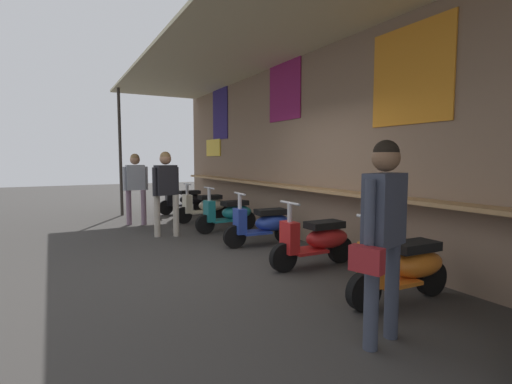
{
  "coord_description": "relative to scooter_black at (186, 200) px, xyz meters",
  "views": [
    {
      "loc": [
        5.04,
        -2.27,
        1.56
      ],
      "look_at": [
        -0.98,
        0.99,
        0.95
      ],
      "focal_mm": 26.67,
      "sensor_mm": 36.0,
      "label": 1
    }
  ],
  "objects": [
    {
      "name": "scooter_cream",
      "position": [
        1.56,
        -0.0,
        0.0
      ],
      "size": [
        0.47,
        1.4,
        0.97
      ],
      "rotation": [
        0.0,
        0.0,
        -1.52
      ],
      "color": "beige",
      "rests_on": "ground_plane"
    },
    {
      "name": "scooter_teal",
      "position": [
        3.0,
        -0.0,
        0.0
      ],
      "size": [
        0.47,
        1.4,
        0.97
      ],
      "rotation": [
        0.0,
        0.0,
        -1.52
      ],
      "color": "#197075",
      "rests_on": "ground_plane"
    },
    {
      "name": "scooter_black",
      "position": [
        0.0,
        0.0,
        0.0
      ],
      "size": [
        0.46,
        1.4,
        0.97
      ],
      "rotation": [
        0.0,
        0.0,
        -1.61
      ],
      "color": "black",
      "rests_on": "ground_plane"
    },
    {
      "name": "scooter_orange",
      "position": [
        7.59,
        0.0,
        0.0
      ],
      "size": [
        0.46,
        1.4,
        0.97
      ],
      "rotation": [
        0.0,
        0.0,
        -1.61
      ],
      "color": "orange",
      "rests_on": "ground_plane"
    },
    {
      "name": "ground_plane",
      "position": [
        5.32,
        -1.08,
        -0.39
      ],
      "size": [
        38.9,
        38.9,
        0.0
      ],
      "primitive_type": "plane",
      "color": "#383533"
    },
    {
      "name": "scooter_blue",
      "position": [
        4.51,
        -0.0,
        0.0
      ],
      "size": [
        0.49,
        1.4,
        0.97
      ],
      "rotation": [
        0.0,
        0.0,
        -1.64
      ],
      "color": "#233D9E",
      "rests_on": "ground_plane"
    },
    {
      "name": "shopper_browsing",
      "position": [
        2.91,
        -1.35,
        0.66
      ],
      "size": [
        0.3,
        0.56,
        1.7
      ],
      "rotation": [
        0.0,
        0.0,
        3.4
      ],
      "color": "#ADA393",
      "rests_on": "ground_plane"
    },
    {
      "name": "scooter_red",
      "position": [
        6.05,
        0.0,
        0.0
      ],
      "size": [
        0.46,
        1.4,
        0.97
      ],
      "rotation": [
        0.0,
        0.0,
        -1.58
      ],
      "color": "red",
      "rests_on": "ground_plane"
    },
    {
      "name": "shopper_with_handbag",
      "position": [
        8.15,
        -0.96,
        0.66
      ],
      "size": [
        0.41,
        0.67,
        1.71
      ],
      "rotation": [
        0.0,
        0.0,
        0.3
      ],
      "color": "#383D4C",
      "rests_on": "ground_plane"
    },
    {
      "name": "shopper_passing",
      "position": [
        1.22,
        -1.61,
        0.64
      ],
      "size": [
        0.29,
        0.57,
        1.67
      ],
      "rotation": [
        0.0,
        0.0,
        -0.02
      ],
      "color": "gray",
      "rests_on": "ground_plane"
    },
    {
      "name": "market_stall_facade",
      "position": [
        5.32,
        0.74,
        1.66
      ],
      "size": [
        13.89,
        2.83,
        3.65
      ],
      "color": "#7F6651",
      "rests_on": "ground_plane"
    }
  ]
}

